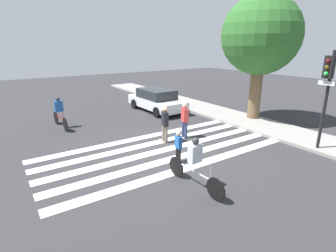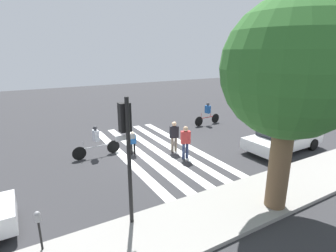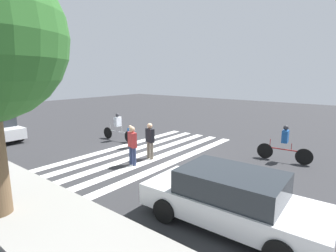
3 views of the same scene
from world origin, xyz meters
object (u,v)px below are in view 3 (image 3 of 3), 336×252
object	(u,v)px
pedestrian_adult_blue_shirt	(130,135)
car_parked_silver_sedan	(231,198)
pedestrian_adult_yellow_jacket	(150,139)
cyclist_mid_street	(285,143)
pedestrian_adult_tall_backpack	(132,144)
cyclist_near_curb	(118,126)

from	to	relation	value
pedestrian_adult_blue_shirt	car_parked_silver_sedan	size ratio (longest dim) A/B	0.26
pedestrian_adult_yellow_jacket	pedestrian_adult_blue_shirt	world-z (taller)	pedestrian_adult_yellow_jacket
cyclist_mid_street	car_parked_silver_sedan	bearing A→B (deg)	88.95
pedestrian_adult_tall_backpack	cyclist_near_curb	distance (m)	4.55
cyclist_mid_street	pedestrian_adult_yellow_jacket	bearing A→B (deg)	30.58
car_parked_silver_sedan	pedestrian_adult_yellow_jacket	bearing A→B (deg)	-29.32
pedestrian_adult_tall_backpack	cyclist_mid_street	xyz separation A→B (m)	(-4.94, -4.52, -0.08)
cyclist_near_curb	pedestrian_adult_blue_shirt	bearing A→B (deg)	156.78
cyclist_mid_street	car_parked_silver_sedan	size ratio (longest dim) A/B	0.50
pedestrian_adult_blue_shirt	pedestrian_adult_yellow_jacket	bearing A→B (deg)	168.66
pedestrian_adult_yellow_jacket	cyclist_near_curb	size ratio (longest dim) A/B	0.68
pedestrian_adult_blue_shirt	car_parked_silver_sedan	distance (m)	8.14
pedestrian_adult_yellow_jacket	pedestrian_adult_blue_shirt	bearing A→B (deg)	-3.33
cyclist_near_curb	car_parked_silver_sedan	bearing A→B (deg)	152.55
pedestrian_adult_tall_backpack	car_parked_silver_sedan	size ratio (longest dim) A/B	0.36
pedestrian_adult_blue_shirt	cyclist_near_curb	size ratio (longest dim) A/B	0.50
pedestrian_adult_tall_backpack	car_parked_silver_sedan	xyz separation A→B (m)	(-5.27, 1.67, -0.22)
pedestrian_adult_yellow_jacket	pedestrian_adult_tall_backpack	distance (m)	1.11
pedestrian_adult_yellow_jacket	cyclist_mid_street	bearing A→B (deg)	-128.72
pedestrian_adult_blue_shirt	cyclist_mid_street	distance (m)	7.50
pedestrian_adult_tall_backpack	car_parked_silver_sedan	bearing A→B (deg)	1.15
pedestrian_adult_yellow_jacket	pedestrian_adult_blue_shirt	size ratio (longest dim) A/B	1.36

